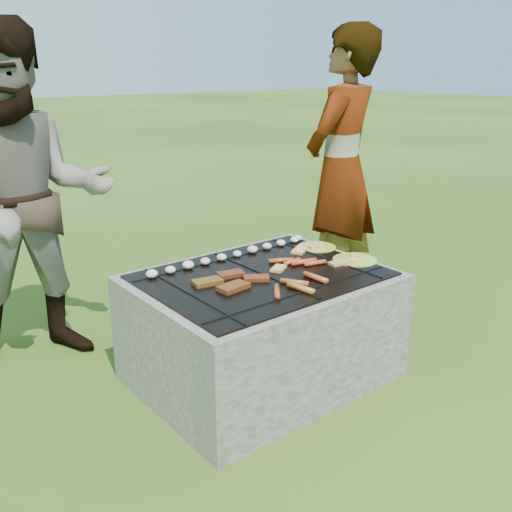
# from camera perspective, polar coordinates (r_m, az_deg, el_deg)

# --- Properties ---
(lawn) EXTENTS (60.00, 60.00, 0.00)m
(lawn) POSITION_cam_1_polar(r_m,az_deg,el_deg) (3.29, 0.55, -11.87)
(lawn) COLOR #264711
(lawn) RESTS_ON ground
(fire_pit) EXTENTS (1.30, 1.00, 0.62)m
(fire_pit) POSITION_cam_1_polar(r_m,az_deg,el_deg) (3.15, 0.57, -7.44)
(fire_pit) COLOR #A79F94
(fire_pit) RESTS_ON ground
(mushrooms) EXTENTS (1.10, 0.07, 0.05)m
(mushrooms) POSITION_cam_1_polar(r_m,az_deg,el_deg) (3.26, -2.68, 0.08)
(mushrooms) COLOR #EBE5C7
(mushrooms) RESTS_ON fire_pit
(pork_slabs) EXTENTS (0.39, 0.27, 0.02)m
(pork_slabs) POSITION_cam_1_polar(r_m,az_deg,el_deg) (2.90, -2.61, -2.50)
(pork_slabs) COLOR #99631B
(pork_slabs) RESTS_ON fire_pit
(sausages) EXTENTS (0.56, 0.50, 0.03)m
(sausages) POSITION_cam_1_polar(r_m,az_deg,el_deg) (2.99, 4.25, -1.83)
(sausages) COLOR #C24920
(sausages) RESTS_ON fire_pit
(bread_on_grate) EXTENTS (0.44, 0.40, 0.02)m
(bread_on_grate) POSITION_cam_1_polar(r_m,az_deg,el_deg) (3.24, 4.90, -0.33)
(bread_on_grate) COLOR #D5BF6D
(bread_on_grate) RESTS_ON fire_pit
(plate_far) EXTENTS (0.30, 0.30, 0.03)m
(plate_far) POSITION_cam_1_polar(r_m,az_deg,el_deg) (3.49, 6.10, 0.85)
(plate_far) COLOR gold
(plate_far) RESTS_ON fire_pit
(plate_near) EXTENTS (0.29, 0.29, 0.03)m
(plate_near) POSITION_cam_1_polar(r_m,az_deg,el_deg) (3.29, 9.87, -0.42)
(plate_near) COLOR yellow
(plate_near) RESTS_ON fire_pit
(cook) EXTENTS (0.81, 0.66, 1.93)m
(cook) POSITION_cam_1_polar(r_m,az_deg,el_deg) (4.09, 8.51, 8.51)
(cook) COLOR gray
(cook) RESTS_ON ground
(bystander) EXTENTS (1.08, 0.94, 1.91)m
(bystander) POSITION_cam_1_polar(r_m,az_deg,el_deg) (3.39, -21.70, 5.13)
(bystander) COLOR gray
(bystander) RESTS_ON ground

